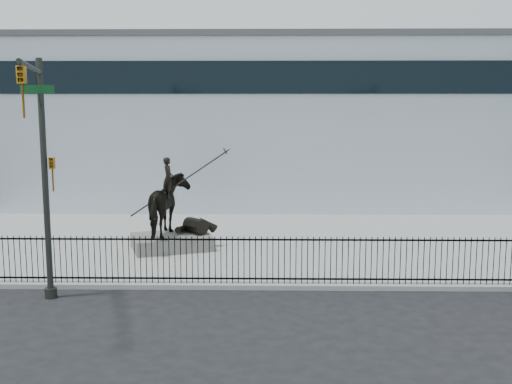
{
  "coord_description": "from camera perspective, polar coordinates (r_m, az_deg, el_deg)",
  "views": [
    {
      "loc": [
        -0.61,
        -16.86,
        5.73
      ],
      "look_at": [
        -0.98,
        6.0,
        2.34
      ],
      "focal_mm": 42.0,
      "sensor_mm": 36.0,
      "label": 1
    }
  ],
  "objects": [
    {
      "name": "ground",
      "position": [
        17.82,
        2.89,
        -10.33
      ],
      "size": [
        120.0,
        120.0,
        0.0
      ],
      "primitive_type": "plane",
      "color": "black",
      "rests_on": "ground"
    },
    {
      "name": "equestrian_statue",
      "position": [
        23.18,
        -7.97,
        -1.3
      ],
      "size": [
        3.55,
        2.84,
        3.17
      ],
      "rotation": [
        0.0,
        0.0,
        0.34
      ],
      "color": "black",
      "rests_on": "statue_plinth"
    },
    {
      "name": "picket_fence",
      "position": [
        18.76,
        2.78,
        -6.49
      ],
      "size": [
        22.1,
        0.1,
        1.5
      ],
      "color": "black",
      "rests_on": "plaza"
    },
    {
      "name": "building",
      "position": [
        36.89,
        1.9,
        6.51
      ],
      "size": [
        44.0,
        14.0,
        9.0
      ],
      "primitive_type": "cube",
      "color": "silver",
      "rests_on": "ground"
    },
    {
      "name": "plaza",
      "position": [
        24.53,
        2.34,
        -4.9
      ],
      "size": [
        30.0,
        12.0,
        0.15
      ],
      "primitive_type": "cube",
      "color": "gray",
      "rests_on": "ground"
    },
    {
      "name": "statue_plinth",
      "position": [
        23.45,
        -8.03,
        -4.73
      ],
      "size": [
        3.42,
        2.87,
        0.55
      ],
      "primitive_type": "cube",
      "rotation": [
        0.0,
        0.0,
        0.34
      ],
      "color": "#514F4A",
      "rests_on": "plaza"
    },
    {
      "name": "traffic_signal_left",
      "position": [
        17.45,
        -19.69,
        2.35
      ],
      "size": [
        1.52,
        4.84,
        7.0
      ],
      "color": "#262923",
      "rests_on": "ground"
    }
  ]
}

